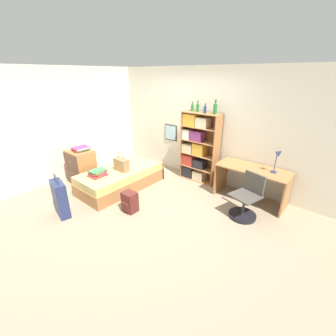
# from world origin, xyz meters

# --- Properties ---
(ground_plane) EXTENTS (14.00, 14.00, 0.00)m
(ground_plane) POSITION_xyz_m (0.00, 0.00, 0.00)
(ground_plane) COLOR gray
(wall_back) EXTENTS (10.00, 0.09, 2.60)m
(wall_back) POSITION_xyz_m (-0.00, 1.69, 1.30)
(wall_back) COLOR beige
(wall_back) RESTS_ON ground_plane
(wall_left) EXTENTS (0.06, 10.00, 2.60)m
(wall_left) POSITION_xyz_m (-2.19, 0.00, 1.30)
(wall_left) COLOR beige
(wall_left) RESTS_ON ground_plane
(bed) EXTENTS (0.93, 1.90, 0.45)m
(bed) POSITION_xyz_m (-0.70, 0.02, 0.22)
(bed) COLOR #A36B3D
(bed) RESTS_ON ground_plane
(handbag) EXTENTS (0.35, 0.17, 0.44)m
(handbag) POSITION_xyz_m (-0.61, -0.03, 0.60)
(handbag) COLOR #93704C
(handbag) RESTS_ON bed
(book_stack_on_bed) EXTENTS (0.34, 0.37, 0.13)m
(book_stack_on_bed) POSITION_xyz_m (-0.79, -0.52, 0.51)
(book_stack_on_bed) COLOR #B2382D
(book_stack_on_bed) RESTS_ON bed
(suitcase) EXTENTS (0.48, 0.27, 0.79)m
(suitcase) POSITION_xyz_m (-0.68, -1.41, 0.33)
(suitcase) COLOR navy
(suitcase) RESTS_ON ground_plane
(dresser) EXTENTS (0.61, 0.50, 0.81)m
(dresser) POSITION_xyz_m (-1.60, -0.44, 0.40)
(dresser) COLOR #A36B3D
(dresser) RESTS_ON ground_plane
(magazine_pile_on_dresser) EXTENTS (0.34, 0.36, 0.08)m
(magazine_pile_on_dresser) POSITION_xyz_m (-1.56, -0.41, 0.85)
(magazine_pile_on_dresser) COLOR #B2382D
(magazine_pile_on_dresser) RESTS_ON dresser
(bookcase) EXTENTS (0.90, 0.33, 1.63)m
(bookcase) POSITION_xyz_m (0.34, 1.47, 0.79)
(bookcase) COLOR #A36B3D
(bookcase) RESTS_ON ground_plane
(bottle_green) EXTENTS (0.06, 0.06, 0.20)m
(bottle_green) POSITION_xyz_m (0.15, 1.53, 1.71)
(bottle_green) COLOR #1E6B2D
(bottle_green) RESTS_ON bookcase
(bottle_brown) EXTENTS (0.06, 0.06, 0.25)m
(bottle_brown) POSITION_xyz_m (0.32, 1.48, 1.73)
(bottle_brown) COLOR #1E6B2D
(bottle_brown) RESTS_ON bookcase
(bottle_clear) EXTENTS (0.06, 0.06, 0.21)m
(bottle_clear) POSITION_xyz_m (0.54, 1.44, 1.71)
(bottle_clear) COLOR navy
(bottle_clear) RESTS_ON bookcase
(bottle_blue) EXTENTS (0.08, 0.08, 0.30)m
(bottle_blue) POSITION_xyz_m (0.76, 1.48, 1.75)
(bottle_blue) COLOR #1E6B2D
(bottle_blue) RESTS_ON bookcase
(desk) EXTENTS (1.39, 0.62, 0.71)m
(desk) POSITION_xyz_m (1.78, 1.33, 0.51)
(desk) COLOR #A36B3D
(desk) RESTS_ON ground_plane
(desk_lamp) EXTENTS (0.17, 0.12, 0.48)m
(desk_lamp) POSITION_xyz_m (2.17, 1.37, 1.04)
(desk_lamp) COLOR navy
(desk_lamp) RESTS_ON desk
(desk_chair) EXTENTS (0.55, 0.55, 0.82)m
(desk_chair) POSITION_xyz_m (1.94, 0.70, 0.26)
(desk_chair) COLOR black
(desk_chair) RESTS_ON ground_plane
(backpack) EXTENTS (0.27, 0.24, 0.39)m
(backpack) POSITION_xyz_m (0.20, -0.53, 0.19)
(backpack) COLOR #56231E
(backpack) RESTS_ON ground_plane
(waste_bin) EXTENTS (0.26, 0.26, 0.23)m
(waste_bin) POSITION_xyz_m (1.81, 1.27, 0.12)
(waste_bin) COLOR slate
(waste_bin) RESTS_ON ground_plane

